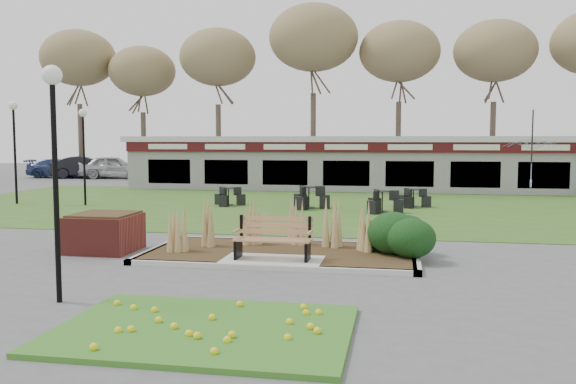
% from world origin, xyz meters
% --- Properties ---
extents(ground, '(100.00, 100.00, 0.00)m').
position_xyz_m(ground, '(0.00, 0.00, 0.00)').
color(ground, '#515154').
rests_on(ground, ground).
extents(lawn, '(34.00, 16.00, 0.02)m').
position_xyz_m(lawn, '(0.00, 12.00, 0.01)').
color(lawn, '#31581B').
rests_on(lawn, ground).
extents(flower_bed, '(4.20, 3.00, 0.16)m').
position_xyz_m(flower_bed, '(0.00, -4.60, 0.07)').
color(flower_bed, '#276C1F').
rests_on(flower_bed, ground).
extents(planting_bed, '(6.75, 3.40, 1.27)m').
position_xyz_m(planting_bed, '(1.27, 1.35, 0.37)').
color(planting_bed, '#372416').
rests_on(planting_bed, ground).
extents(park_bench, '(1.70, 0.66, 0.93)m').
position_xyz_m(park_bench, '(0.00, 0.25, 0.59)').
color(park_bench, '#AD754E').
rests_on(park_bench, ground).
extents(brick_planter, '(1.50, 1.50, 0.95)m').
position_xyz_m(brick_planter, '(-4.40, 1.00, 0.48)').
color(brick_planter, maroon).
rests_on(brick_planter, ground).
extents(food_pavilion, '(24.60, 3.40, 2.90)m').
position_xyz_m(food_pavilion, '(0.00, 19.96, 1.48)').
color(food_pavilion, gray).
rests_on(food_pavilion, ground).
extents(tree_backdrop, '(47.24, 5.24, 10.36)m').
position_xyz_m(tree_backdrop, '(0.00, 28.00, 8.36)').
color(tree_backdrop, '#47382B').
rests_on(tree_backdrop, ground).
extents(lamp_post_near_left, '(0.33, 0.33, 3.98)m').
position_xyz_m(lamp_post_near_left, '(-2.93, -3.50, 2.90)').
color(lamp_post_near_left, black).
rests_on(lamp_post_near_left, ground).
extents(lamp_post_mid_left, '(0.33, 0.33, 3.99)m').
position_xyz_m(lamp_post_mid_left, '(-10.12, 10.45, 2.91)').
color(lamp_post_mid_left, black).
rests_on(lamp_post_mid_left, ground).
extents(lamp_post_far_left, '(0.36, 0.36, 4.33)m').
position_xyz_m(lamp_post_far_left, '(-13.27, 10.43, 3.16)').
color(lamp_post_far_left, black).
rests_on(lamp_post_far_left, ground).
extents(bistro_set_a, '(1.53, 1.58, 0.86)m').
position_xyz_m(bistro_set_a, '(-0.81, 10.96, 0.31)').
color(bistro_set_a, black).
rests_on(bistro_set_a, ground).
extents(bistro_set_b, '(1.37, 1.22, 0.73)m').
position_xyz_m(bistro_set_b, '(-4.25, 11.44, 0.26)').
color(bistro_set_b, black).
rests_on(bistro_set_b, ground).
extents(bistro_set_c, '(1.34, 1.53, 0.81)m').
position_xyz_m(bistro_set_c, '(2.09, 10.09, 0.29)').
color(bistro_set_c, black).
rests_on(bistro_set_c, ground).
extents(bistro_set_d, '(1.29, 1.34, 0.72)m').
position_xyz_m(bistro_set_d, '(3.27, 12.20, 0.26)').
color(bistro_set_d, black).
rests_on(bistro_set_d, ground).
extents(patio_umbrella, '(2.93, 2.96, 2.84)m').
position_xyz_m(patio_umbrella, '(8.00, 13.47, 1.80)').
color(patio_umbrella, black).
rests_on(patio_umbrella, ground).
extents(car_silver, '(5.05, 3.29, 1.60)m').
position_xyz_m(car_silver, '(-17.03, 27.00, 0.80)').
color(car_silver, '#B5B6BA').
rests_on(car_silver, ground).
extents(car_black, '(4.90, 3.36, 1.53)m').
position_xyz_m(car_black, '(-19.24, 27.00, 0.77)').
color(car_black, black).
rests_on(car_black, ground).
extents(car_blue, '(4.86, 2.71, 1.33)m').
position_xyz_m(car_blue, '(-21.16, 27.00, 0.67)').
color(car_blue, navy).
rests_on(car_blue, ground).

